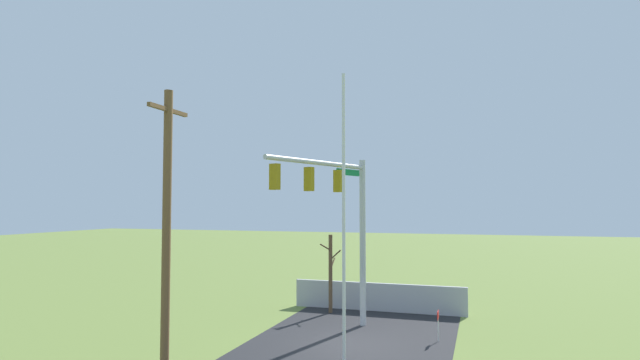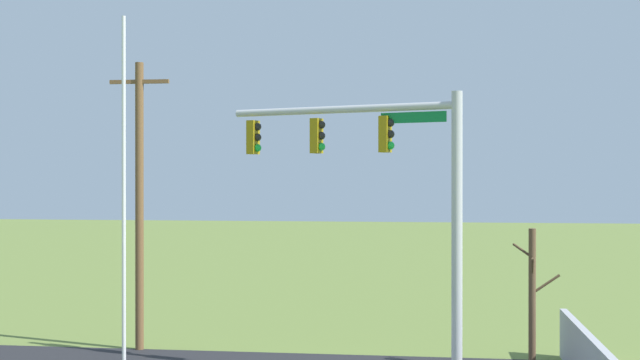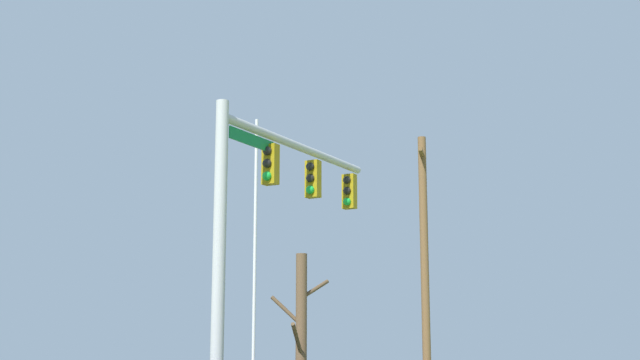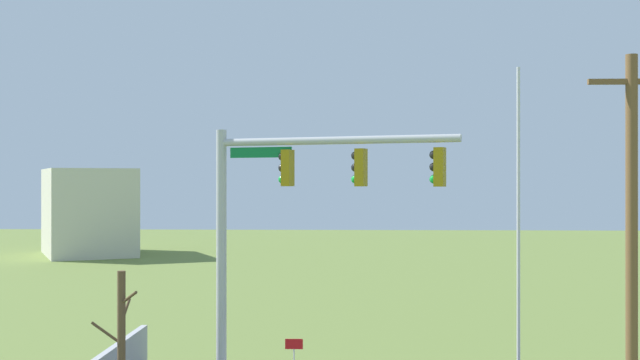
{
  "view_description": "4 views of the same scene",
  "coord_description": "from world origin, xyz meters",
  "px_view_note": "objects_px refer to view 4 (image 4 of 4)",
  "views": [
    {
      "loc": [
        -19.46,
        -5.06,
        5.46
      ],
      "look_at": [
        -0.52,
        1.06,
        6.49
      ],
      "focal_mm": 28.04,
      "sensor_mm": 36.0,
      "label": 1
    },
    {
      "loc": [
        2.5,
        -21.65,
        5.41
      ],
      "look_at": [
        -0.59,
        1.8,
        5.32
      ],
      "focal_mm": 47.79,
      "sensor_mm": 36.0,
      "label": 2
    },
    {
      "loc": [
        20.39,
        5.37,
        2.31
      ],
      "look_at": [
        -1.07,
        1.59,
        6.58
      ],
      "focal_mm": 47.99,
      "sensor_mm": 36.0,
      "label": 3
    },
    {
      "loc": [
        -0.38,
        21.89,
        6.18
      ],
      "look_at": [
        0.37,
        2.07,
        6.21
      ],
      "focal_mm": 45.17,
      "sensor_mm": 36.0,
      "label": 4
    }
  ],
  "objects_px": {
    "utility_pole": "(632,250)",
    "open_sign": "(294,349)",
    "signal_mast": "(283,213)",
    "bare_tree": "(121,349)",
    "flagpole": "(518,233)",
    "distant_building": "(89,212)"
  },
  "relations": [
    {
      "from": "flagpole",
      "to": "distant_building",
      "type": "bearing_deg",
      "value": -58.46
    },
    {
      "from": "signal_mast",
      "to": "utility_pole",
      "type": "height_order",
      "value": "utility_pole"
    },
    {
      "from": "flagpole",
      "to": "open_sign",
      "type": "relative_size",
      "value": 7.73
    },
    {
      "from": "signal_mast",
      "to": "bare_tree",
      "type": "relative_size",
      "value": 1.9
    },
    {
      "from": "signal_mast",
      "to": "bare_tree",
      "type": "xyz_separation_m",
      "value": [
        3.86,
        1.58,
        -3.3
      ]
    },
    {
      "from": "signal_mast",
      "to": "open_sign",
      "type": "xyz_separation_m",
      "value": [
        0.01,
        -4.1,
        -4.44
      ]
    },
    {
      "from": "flagpole",
      "to": "distant_building",
      "type": "xyz_separation_m",
      "value": [
        26.76,
        -43.61,
        -1.11
      ]
    },
    {
      "from": "signal_mast",
      "to": "flagpole",
      "type": "bearing_deg",
      "value": -163.38
    },
    {
      "from": "utility_pole",
      "to": "bare_tree",
      "type": "height_order",
      "value": "utility_pole"
    },
    {
      "from": "open_sign",
      "to": "utility_pole",
      "type": "bearing_deg",
      "value": 137.58
    },
    {
      "from": "flagpole",
      "to": "bare_tree",
      "type": "distance_m",
      "value": 11.31
    },
    {
      "from": "signal_mast",
      "to": "open_sign",
      "type": "height_order",
      "value": "signal_mast"
    },
    {
      "from": "signal_mast",
      "to": "distant_building",
      "type": "xyz_separation_m",
      "value": [
        20.21,
        -45.56,
        -1.74
      ]
    },
    {
      "from": "utility_pole",
      "to": "signal_mast",
      "type": "bearing_deg",
      "value": -21.76
    },
    {
      "from": "flagpole",
      "to": "utility_pole",
      "type": "bearing_deg",
      "value": 105.37
    },
    {
      "from": "signal_mast",
      "to": "open_sign",
      "type": "bearing_deg",
      "value": -89.92
    },
    {
      "from": "distant_building",
      "to": "open_sign",
      "type": "bearing_deg",
      "value": -179.77
    },
    {
      "from": "utility_pole",
      "to": "bare_tree",
      "type": "bearing_deg",
      "value": -7.69
    },
    {
      "from": "utility_pole",
      "to": "open_sign",
      "type": "relative_size",
      "value": 7.36
    },
    {
      "from": "signal_mast",
      "to": "flagpole",
      "type": "height_order",
      "value": "flagpole"
    },
    {
      "from": "bare_tree",
      "to": "open_sign",
      "type": "bearing_deg",
      "value": -124.14
    },
    {
      "from": "bare_tree",
      "to": "signal_mast",
      "type": "bearing_deg",
      "value": -157.72
    }
  ]
}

